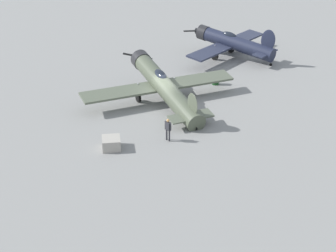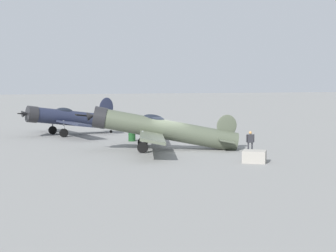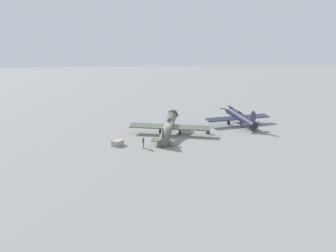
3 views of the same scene
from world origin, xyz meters
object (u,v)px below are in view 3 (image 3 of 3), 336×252
(airplane_mid_apron, at_px, (240,117))
(airplane_foreground, at_px, (169,127))
(equipment_crate, at_px, (118,143))
(ground_crew_mechanic, at_px, (143,141))
(fuel_drum, at_px, (208,131))

(airplane_mid_apron, bearing_deg, airplane_foreground, 98.28)
(airplane_foreground, height_order, equipment_crate, airplane_foreground)
(airplane_mid_apron, height_order, equipment_crate, airplane_mid_apron)
(airplane_foreground, bearing_deg, ground_crew_mechanic, 157.66)
(equipment_crate, bearing_deg, airplane_foreground, 113.09)
(airplane_mid_apron, height_order, fuel_drum, airplane_mid_apron)
(airplane_mid_apron, distance_m, fuel_drum, 8.36)
(airplane_foreground, distance_m, ground_crew_mechanic, 6.73)
(equipment_crate, bearing_deg, fuel_drum, 104.09)
(ground_crew_mechanic, xyz_separation_m, fuel_drum, (-5.37, 10.90, -0.53))
(airplane_foreground, xyz_separation_m, equipment_crate, (3.38, -7.93, -1.18))
(equipment_crate, distance_m, fuel_drum, 14.94)
(airplane_mid_apron, distance_m, equipment_crate, 23.04)
(ground_crew_mechanic, xyz_separation_m, equipment_crate, (-1.73, -3.59, -0.60))
(airplane_mid_apron, bearing_deg, ground_crew_mechanic, 108.21)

